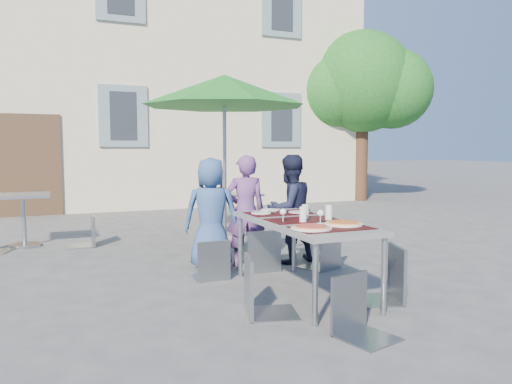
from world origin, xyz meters
name	(u,v)px	position (x,y,z in m)	size (l,w,h in m)	color
ground	(238,304)	(0.00, 0.00, 0.00)	(90.00, 90.00, 0.00)	#464648
building	(103,35)	(0.00, 11.50, 4.85)	(13.60, 8.20, 11.10)	beige
tree	(363,84)	(6.55, 7.54, 3.25)	(3.60, 3.00, 4.70)	#432A1C
dining_table	(303,225)	(0.72, 0.05, 0.70)	(0.80, 1.85, 0.76)	#4E4E53
pizza_near_left	(311,227)	(0.51, -0.49, 0.77)	(0.36, 0.36, 0.03)	white
pizza_near_right	(343,223)	(0.90, -0.40, 0.77)	(0.36, 0.36, 0.03)	white
glassware	(310,213)	(0.75, -0.04, 0.83)	(0.54, 0.37, 0.15)	silver
place_settings	(277,212)	(0.73, 0.69, 0.76)	(0.68, 0.51, 0.01)	white
child_0	(211,213)	(0.19, 1.43, 0.68)	(0.66, 0.43, 1.36)	#304D85
child_1	(245,211)	(0.63, 1.40, 0.69)	(0.50, 0.33, 1.38)	#613A77
child_2	(290,209)	(1.22, 1.35, 0.69)	(0.67, 0.39, 1.38)	#161932
chair_0	(211,236)	(0.04, 0.93, 0.49)	(0.38, 0.39, 0.85)	gray
chair_1	(261,225)	(0.69, 1.06, 0.56)	(0.42, 0.43, 0.95)	gray
chair_2	(325,227)	(1.45, 0.87, 0.52)	(0.52, 0.52, 0.89)	slate
chair_3	(260,250)	(0.07, -0.38, 0.58)	(0.54, 0.53, 0.99)	#8F939A
chair_4	(387,240)	(1.35, -0.46, 0.59)	(0.57, 0.57, 1.01)	gray
chair_5	(359,270)	(0.59, -1.11, 0.52)	(0.49, 0.49, 0.90)	slate
patio_umbrella	(224,92)	(0.82, 2.73, 2.29)	(2.43, 2.43, 2.54)	#A7ABAF
cafe_table_0	(24,210)	(-1.97, 3.78, 0.56)	(0.74, 0.74, 0.79)	#A7ABAF
bg_chair_r_0	(86,212)	(-1.12, 3.49, 0.51)	(0.40, 0.39, 0.88)	gray
cafe_table_1	(242,207)	(1.57, 3.98, 0.42)	(0.62, 0.62, 0.66)	#A7ABAF
bg_chair_l_1	(213,199)	(1.20, 4.54, 0.52)	(0.47, 0.47, 0.90)	gray
bg_chair_r_1	(288,196)	(2.63, 4.29, 0.55)	(0.53, 0.52, 0.94)	gray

